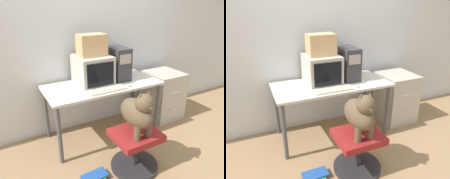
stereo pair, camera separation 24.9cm
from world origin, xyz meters
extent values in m
plane|color=#937551|center=(0.00, 0.00, 0.00)|extent=(12.00, 12.00, 0.00)
cube|color=silver|center=(0.00, 0.76, 1.30)|extent=(8.00, 0.05, 2.60)
cube|color=silver|center=(0.00, 0.35, 0.73)|extent=(1.48, 0.70, 0.03)
cylinder|color=#4C4C51|center=(-0.69, 0.05, 0.36)|extent=(0.05, 0.05, 0.72)
cylinder|color=#4C4C51|center=(0.69, 0.05, 0.36)|extent=(0.05, 0.05, 0.72)
cylinder|color=#4C4C51|center=(-0.69, 0.65, 0.36)|extent=(0.05, 0.05, 0.72)
cylinder|color=#4C4C51|center=(0.69, 0.65, 0.36)|extent=(0.05, 0.05, 0.72)
cube|color=#B7B2A8|center=(-0.09, 0.43, 0.93)|extent=(0.42, 0.45, 0.36)
cube|color=black|center=(-0.09, 0.20, 0.93)|extent=(0.34, 0.01, 0.28)
cube|color=#333338|center=(0.28, 0.45, 0.96)|extent=(0.21, 0.40, 0.43)
cube|color=#9E998E|center=(0.28, 0.24, 1.06)|extent=(0.16, 0.01, 0.12)
cube|color=beige|center=(-0.06, 0.11, 0.76)|extent=(0.47, 0.16, 0.02)
cube|color=beige|center=(-0.06, 0.11, 0.77)|extent=(0.43, 0.13, 0.00)
ellipsoid|color=silver|center=(0.25, 0.10, 0.76)|extent=(0.06, 0.04, 0.03)
cylinder|color=#262628|center=(0.00, -0.41, 0.02)|extent=(0.53, 0.53, 0.04)
cylinder|color=#262628|center=(0.00, -0.41, 0.21)|extent=(0.05, 0.05, 0.34)
cube|color=maroon|center=(0.00, -0.41, 0.42)|extent=(0.48, 0.43, 0.07)
ellipsoid|color=brown|center=(0.00, -0.41, 0.68)|extent=(0.25, 0.46, 0.28)
cylinder|color=brown|center=(-0.07, -0.53, 0.53)|extent=(0.07, 0.07, 0.16)
cylinder|color=brown|center=(0.07, -0.53, 0.53)|extent=(0.07, 0.07, 0.16)
sphere|color=brown|center=(0.00, -0.53, 0.84)|extent=(0.18, 0.18, 0.18)
cone|color=#3E3123|center=(0.00, -0.62, 0.83)|extent=(0.08, 0.09, 0.08)
cone|color=brown|center=(-0.05, -0.52, 0.92)|extent=(0.06, 0.06, 0.08)
cone|color=brown|center=(0.05, -0.52, 0.92)|extent=(0.06, 0.06, 0.08)
torus|color=red|center=(0.00, -0.51, 0.77)|extent=(0.13, 0.13, 0.02)
cube|color=#B7B2A3|center=(1.07, 0.36, 0.37)|extent=(0.49, 0.52, 0.73)
cube|color=beige|center=(1.07, 0.09, 0.50)|extent=(0.17, 0.01, 0.02)
cube|color=beige|center=(1.07, 0.09, 0.24)|extent=(0.17, 0.01, 0.02)
cube|color=tan|center=(-0.09, 0.43, 1.24)|extent=(0.34, 0.22, 0.26)
cube|color=beige|center=(-0.09, 0.43, 1.37)|extent=(0.04, 0.22, 0.00)
cube|color=red|center=(-0.47, -0.38, 0.01)|extent=(0.21, 0.20, 0.02)
cube|color=#2D8C47|center=(-0.48, -0.40, 0.03)|extent=(0.25, 0.22, 0.02)
cube|color=#1E4C9E|center=(-0.47, -0.38, 0.05)|extent=(0.27, 0.15, 0.02)
camera|label=1|loc=(-1.18, -2.00, 1.73)|focal=35.00mm
camera|label=2|loc=(-0.96, -2.11, 1.73)|focal=35.00mm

